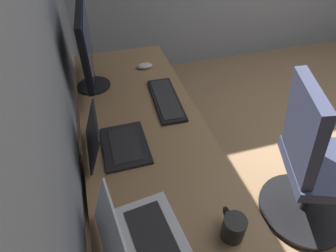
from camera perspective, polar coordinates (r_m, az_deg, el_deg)
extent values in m
cube|color=#8C939E|center=(0.94, -27.57, 11.97)|extent=(4.71, 0.10, 2.60)
cube|color=#936D47|center=(1.28, -2.16, -8.28)|extent=(2.31, 0.63, 0.03)
cylinder|color=silver|center=(2.37, -2.69, 6.99)|extent=(0.05, 0.05, 0.70)
cylinder|color=silver|center=(2.33, -15.08, 4.72)|extent=(0.05, 0.05, 0.70)
cube|color=#936D47|center=(1.60, -3.24, -16.07)|extent=(0.40, 0.50, 0.69)
cube|color=silver|center=(1.64, 5.64, -13.91)|extent=(0.37, 0.01, 0.61)
cylinder|color=black|center=(1.80, -14.79, 7.97)|extent=(0.20, 0.20, 0.01)
cylinder|color=black|center=(1.78, -15.10, 9.47)|extent=(0.04, 0.04, 0.10)
cube|color=black|center=(1.67, -16.52, 16.13)|extent=(0.54, 0.07, 0.36)
cube|color=#19234C|center=(1.67, -15.93, 16.26)|extent=(0.50, 0.04, 0.32)
cube|color=black|center=(1.36, -8.70, -3.91)|extent=(0.29, 0.21, 0.01)
cube|color=#262628|center=(1.35, -8.74, -3.66)|extent=(0.23, 0.13, 0.00)
cube|color=black|center=(1.29, -15.16, -1.88)|extent=(0.29, 0.07, 0.19)
cube|color=#4C1960|center=(1.29, -15.16, -1.88)|extent=(0.26, 0.06, 0.16)
cube|color=silver|center=(1.08, -3.23, -21.51)|extent=(0.34, 0.25, 0.01)
cube|color=#262628|center=(1.07, -3.25, -21.30)|extent=(0.27, 0.17, 0.00)
cube|color=silver|center=(0.97, -11.67, -21.20)|extent=(0.32, 0.11, 0.20)
cube|color=black|center=(0.97, -11.67, -21.20)|extent=(0.29, 0.09, 0.17)
cube|color=black|center=(1.62, -0.39, 5.36)|extent=(0.43, 0.16, 0.02)
cube|color=#2D2D30|center=(1.61, -0.39, 5.68)|extent=(0.38, 0.13, 0.00)
ellipsoid|color=silver|center=(1.93, -4.74, 12.09)|extent=(0.06, 0.10, 0.03)
cylinder|color=black|center=(1.07, 13.18, -19.54)|extent=(0.08, 0.08, 0.10)
torus|color=black|center=(1.08, 11.94, -17.13)|extent=(0.06, 0.01, 0.06)
cube|color=#383D56|center=(1.84, 29.30, -7.39)|extent=(0.56, 0.54, 0.07)
cube|color=#383D56|center=(1.57, 25.85, -0.59)|extent=(0.42, 0.26, 0.50)
cylinder|color=black|center=(2.00, 27.23, -11.55)|extent=(0.05, 0.05, 0.37)
cylinder|color=black|center=(2.15, 25.53, -14.87)|extent=(0.56, 0.56, 0.03)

